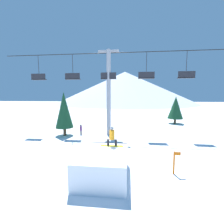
# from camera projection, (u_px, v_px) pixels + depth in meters

# --- Properties ---
(ground_plane) EXTENTS (220.00, 220.00, 0.00)m
(ground_plane) POSITION_uv_depth(u_px,v_px,m) (89.00, 175.00, 8.97)
(ground_plane) COLOR white
(mountain_ridge) EXTENTS (81.76, 81.76, 18.96)m
(mountain_ridge) POSITION_uv_depth(u_px,v_px,m) (125.00, 88.00, 90.99)
(mountain_ridge) COLOR silver
(mountain_ridge) RESTS_ON ground_plane
(snow_ramp) EXTENTS (2.78, 3.55, 1.49)m
(snow_ramp) POSITION_uv_depth(u_px,v_px,m) (103.00, 164.00, 8.66)
(snow_ramp) COLOR white
(snow_ramp) RESTS_ON ground_plane
(snowboarder) EXTENTS (1.44, 0.33, 1.29)m
(snowboarder) POSITION_uv_depth(u_px,v_px,m) (112.00, 136.00, 9.54)
(snowboarder) COLOR yellow
(snowboarder) RESTS_ON snow_ramp
(chairlift) EXTENTS (25.44, 0.50, 10.00)m
(chairlift) POSITION_uv_depth(u_px,v_px,m) (109.00, 86.00, 17.59)
(chairlift) COLOR #9E9EA3
(chairlift) RESTS_ON ground_plane
(pine_tree_near) EXTENTS (2.04, 2.04, 5.14)m
(pine_tree_near) POSITION_uv_depth(u_px,v_px,m) (64.00, 110.00, 17.51)
(pine_tree_near) COLOR #4C3823
(pine_tree_near) RESTS_ON ground_plane
(pine_tree_far) EXTENTS (2.48, 2.48, 4.60)m
(pine_tree_far) POSITION_uv_depth(u_px,v_px,m) (176.00, 108.00, 25.10)
(pine_tree_far) COLOR #4C3823
(pine_tree_far) RESTS_ON ground_plane
(trail_marker) EXTENTS (0.41, 0.10, 1.40)m
(trail_marker) POSITION_uv_depth(u_px,v_px,m) (174.00, 162.00, 8.97)
(trail_marker) COLOR orange
(trail_marker) RESTS_ON ground_plane
(distant_skier) EXTENTS (0.24, 0.24, 1.23)m
(distant_skier) POSITION_uv_depth(u_px,v_px,m) (81.00, 129.00, 18.21)
(distant_skier) COLOR black
(distant_skier) RESTS_ON ground_plane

